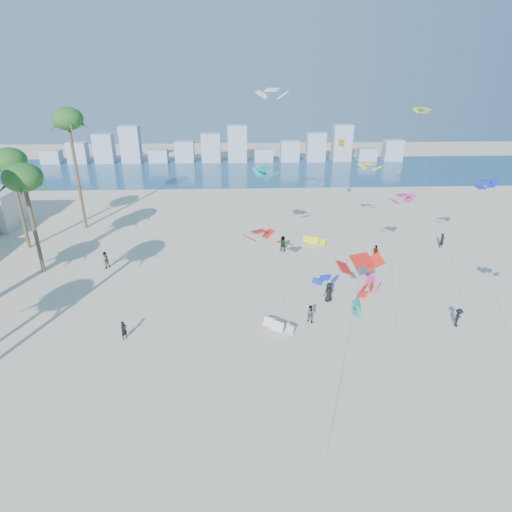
{
  "coord_description": "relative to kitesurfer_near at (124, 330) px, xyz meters",
  "views": [
    {
      "loc": [
        1.53,
        -18.79,
        19.9
      ],
      "look_at": [
        3.0,
        16.0,
        4.5
      ],
      "focal_mm": 29.48,
      "sensor_mm": 36.0,
      "label": 1
    }
  ],
  "objects": [
    {
      "name": "ground",
      "position": [
        7.88,
        -10.06,
        -0.8
      ],
      "size": [
        220.0,
        220.0,
        0.0
      ],
      "primitive_type": "plane",
      "color": "beige",
      "rests_on": "ground"
    },
    {
      "name": "ocean",
      "position": [
        7.88,
        61.94,
        -0.8
      ],
      "size": [
        220.0,
        220.0,
        0.0
      ],
      "primitive_type": "plane",
      "color": "navy",
      "rests_on": "ground"
    },
    {
      "name": "kitesurfer_near",
      "position": [
        0.0,
        0.0,
        0.0
      ],
      "size": [
        0.65,
        0.7,
        1.6
      ],
      "primitive_type": "imported",
      "rotation": [
        0.0,
        0.0,
        0.95
      ],
      "color": "black",
      "rests_on": "ground"
    },
    {
      "name": "kitesurfer_mid",
      "position": [
        15.36,
        1.92,
        -0.02
      ],
      "size": [
        0.97,
        0.93,
        1.57
      ],
      "primitive_type": "imported",
      "rotation": [
        0.0,
        0.0,
        2.53
      ],
      "color": "gray",
      "rests_on": "ground"
    },
    {
      "name": "kitesurfers_far",
      "position": [
        16.48,
        11.69,
        0.12
      ],
      "size": [
        40.35,
        18.11,
        1.9
      ],
      "color": "black",
      "rests_on": "ground"
    },
    {
      "name": "grounded_kites",
      "position": [
        18.82,
        7.95,
        -0.35
      ],
      "size": [
        12.3,
        21.19,
        0.98
      ],
      "color": "silver",
      "rests_on": "ground"
    },
    {
      "name": "flying_kites",
      "position": [
        19.75,
        10.99,
        11.09
      ],
      "size": [
        26.05,
        40.29,
        18.7
      ],
      "color": "red",
      "rests_on": "ground"
    },
    {
      "name": "distant_skyline",
      "position": [
        6.69,
        71.94,
        2.29
      ],
      "size": [
        85.0,
        3.0,
        8.4
      ],
      "color": "#9EADBF",
      "rests_on": "ground"
    }
  ]
}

